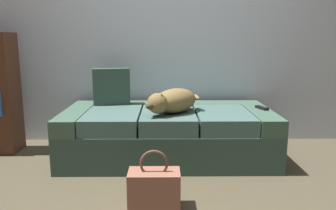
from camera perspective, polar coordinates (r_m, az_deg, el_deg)
back_wall at (r=3.51m, az=-0.12°, el=16.93°), size 6.40×0.10×2.80m
couch at (r=3.01m, az=-0.01°, el=-4.83°), size 1.80×0.91×0.43m
dog_tan at (r=2.80m, az=0.77°, el=0.68°), size 0.50×0.51×0.20m
tv_remote at (r=3.09m, az=15.56°, el=-0.46°), size 0.09×0.16×0.02m
throw_pillow at (r=3.22m, az=-9.54°, el=3.11°), size 0.36×0.18×0.34m
handbag at (r=2.16m, az=-2.35°, el=-13.96°), size 0.32×0.18×0.38m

